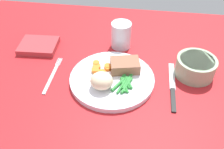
# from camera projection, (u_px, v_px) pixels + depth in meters

# --- Properties ---
(dining_table) EXTENTS (1.20, 0.90, 0.02)m
(dining_table) POSITION_uv_depth(u_px,v_px,m) (115.00, 79.00, 0.77)
(dining_table) COLOR red
(dining_table) RESTS_ON ground
(dinner_plate) EXTENTS (0.25, 0.25, 0.02)m
(dinner_plate) POSITION_uv_depth(u_px,v_px,m) (112.00, 79.00, 0.75)
(dinner_plate) COLOR white
(dinner_plate) RESTS_ON dining_table
(meat_portion) EXTENTS (0.10, 0.08, 0.03)m
(meat_portion) POSITION_uv_depth(u_px,v_px,m) (125.00, 65.00, 0.76)
(meat_portion) COLOR #936047
(meat_portion) RESTS_ON dinner_plate
(mashed_potatoes) EXTENTS (0.06, 0.06, 0.05)m
(mashed_potatoes) POSITION_uv_depth(u_px,v_px,m) (102.00, 81.00, 0.69)
(mashed_potatoes) COLOR beige
(mashed_potatoes) RESTS_ON dinner_plate
(carrot_slices) EXTENTS (0.06, 0.07, 0.01)m
(carrot_slices) POSITION_uv_depth(u_px,v_px,m) (100.00, 69.00, 0.76)
(carrot_slices) COLOR orange
(carrot_slices) RESTS_ON dinner_plate
(green_beans) EXTENTS (0.06, 0.09, 0.01)m
(green_beans) POSITION_uv_depth(u_px,v_px,m) (125.00, 83.00, 0.72)
(green_beans) COLOR #2D8C38
(green_beans) RESTS_ON dinner_plate
(fork) EXTENTS (0.01, 0.17, 0.00)m
(fork) POSITION_uv_depth(u_px,v_px,m) (53.00, 75.00, 0.77)
(fork) COLOR silver
(fork) RESTS_ON dining_table
(knife) EXTENTS (0.02, 0.20, 0.01)m
(knife) POSITION_uv_depth(u_px,v_px,m) (172.00, 87.00, 0.73)
(knife) COLOR black
(knife) RESTS_ON dining_table
(water_glass) EXTENTS (0.07, 0.07, 0.09)m
(water_glass) POSITION_uv_depth(u_px,v_px,m) (120.00, 36.00, 0.86)
(water_glass) COLOR silver
(water_glass) RESTS_ON dining_table
(salad_bowl) EXTENTS (0.12, 0.12, 0.06)m
(salad_bowl) POSITION_uv_depth(u_px,v_px,m) (196.00, 66.00, 0.75)
(salad_bowl) COLOR #99B28C
(salad_bowl) RESTS_ON dining_table
(napkin) EXTENTS (0.13, 0.11, 0.02)m
(napkin) POSITION_uv_depth(u_px,v_px,m) (39.00, 46.00, 0.87)
(napkin) COLOR #B2383D
(napkin) RESTS_ON dining_table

